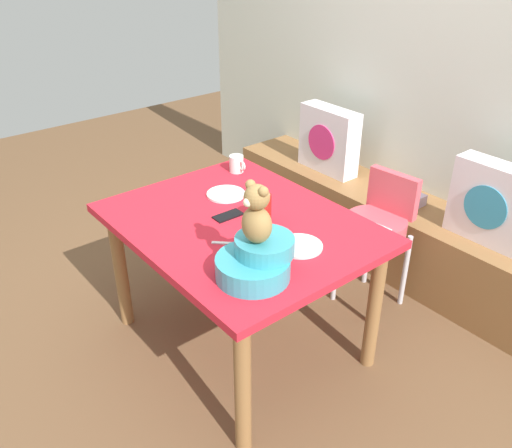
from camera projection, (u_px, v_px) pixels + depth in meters
ground_plane at (242, 340)px, 2.93m from camera, size 8.00×8.00×0.00m
back_wall at (446, 56)px, 3.11m from camera, size 4.40×0.10×2.60m
window_bench at (393, 231)px, 3.49m from camera, size 2.60×0.44×0.46m
pillow_floral_left at (329, 140)px, 3.66m from camera, size 0.44×0.15×0.44m
pillow_floral_right at (492, 203)px, 2.85m from camera, size 0.44×0.15×0.44m
book_stack at (406, 198)px, 3.32m from camera, size 0.20×0.14×0.07m
dining_table at (240, 240)px, 2.61m from camera, size 1.25×0.98×0.74m
highchair at (377, 224)px, 2.98m from camera, size 0.35×0.47×0.79m
infant_seat_teal at (257, 260)px, 2.14m from camera, size 0.30×0.33×0.16m
teddy_bear at (257, 215)px, 2.04m from camera, size 0.13×0.12×0.25m
ketchup_bottle at (264, 207)px, 2.50m from camera, size 0.07×0.07×0.18m
coffee_mug at (237, 164)px, 3.04m from camera, size 0.12×0.08×0.09m
dinner_plate_near at (300, 246)px, 2.36m from camera, size 0.20×0.20×0.01m
dinner_plate_far at (226, 194)px, 2.80m from camera, size 0.20×0.20×0.01m
cell_phone at (228, 216)px, 2.60m from camera, size 0.07×0.15×0.01m
table_fork at (231, 243)px, 2.38m from camera, size 0.13×0.13×0.01m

